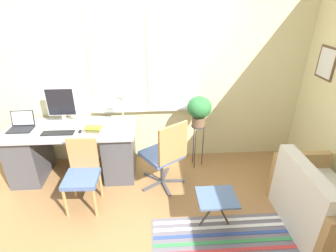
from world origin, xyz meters
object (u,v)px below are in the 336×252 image
(desk_lamp, at_px, (122,101))
(couch_loveseat, at_px, (318,206))
(office_chair_swivel, at_px, (165,154))
(folding_stool, at_px, (217,199))
(mouse, at_px, (80,131))
(book_stack, at_px, (94,129))
(laptop, at_px, (21,125))
(plant_stand, at_px, (198,133))
(keyboard, at_px, (58,133))
(potted_plant, at_px, (199,109))
(monitor, at_px, (61,105))
(desk_chair_wooden, at_px, (82,173))

(desk_lamp, bearing_deg, couch_loveseat, -29.69)
(office_chair_swivel, bearing_deg, folding_stool, 90.58)
(mouse, distance_m, book_stack, 0.18)
(laptop, relative_size, plant_stand, 0.44)
(keyboard, distance_m, desk_lamp, 0.92)
(potted_plant, bearing_deg, desk_lamp, -178.56)
(monitor, xyz_separation_m, folding_stool, (1.91, -1.28, -0.63))
(mouse, height_order, couch_loveseat, couch_loveseat)
(laptop, height_order, monitor, monitor)
(desk_chair_wooden, bearing_deg, office_chair_swivel, 16.79)
(mouse, relative_size, book_stack, 0.32)
(monitor, xyz_separation_m, desk_lamp, (0.83, -0.12, 0.09))
(book_stack, height_order, folding_stool, book_stack)
(laptop, distance_m, desk_lamp, 1.38)
(laptop, bearing_deg, desk_chair_wooden, -35.73)
(desk_chair_wooden, bearing_deg, laptop, 146.24)
(mouse, height_order, desk_lamp, desk_lamp)
(laptop, height_order, folding_stool, laptop)
(potted_plant, xyz_separation_m, folding_stool, (0.01, -1.18, -0.56))
(folding_stool, bearing_deg, potted_plant, 90.71)
(laptop, distance_m, mouse, 0.82)
(keyboard, height_order, book_stack, book_stack)
(office_chair_swivel, xyz_separation_m, plant_stand, (0.50, 0.45, 0.05))
(folding_stool, bearing_deg, laptop, 155.35)
(monitor, xyz_separation_m, potted_plant, (1.89, -0.09, -0.07))
(keyboard, height_order, couch_loveseat, couch_loveseat)
(monitor, height_order, desk_chair_wooden, monitor)
(desk_chair_wooden, relative_size, folding_stool, 2.00)
(couch_loveseat, bearing_deg, mouse, 69.24)
(desk_chair_wooden, distance_m, office_chair_swivel, 1.05)
(book_stack, distance_m, desk_chair_wooden, 0.61)
(couch_loveseat, xyz_separation_m, plant_stand, (-1.13, 1.27, 0.27))
(laptop, relative_size, book_stack, 1.34)
(couch_loveseat, bearing_deg, folding_stool, 85.56)
(desk_lamp, height_order, office_chair_swivel, desk_lamp)
(laptop, bearing_deg, keyboard, -18.67)
(plant_stand, bearing_deg, desk_chair_wooden, -154.62)
(desk_lamp, height_order, plant_stand, desk_lamp)
(mouse, bearing_deg, keyboard, -176.87)
(mouse, distance_m, potted_plant, 1.62)
(monitor, bearing_deg, folding_stool, -33.84)
(potted_plant, bearing_deg, desk_chair_wooden, -154.62)
(laptop, distance_m, desk_chair_wooden, 1.15)
(couch_loveseat, bearing_deg, office_chair_swivel, 63.18)
(keyboard, height_order, folding_stool, keyboard)
(mouse, bearing_deg, office_chair_swivel, -10.85)
(monitor, bearing_deg, office_chair_swivel, -21.27)
(keyboard, bearing_deg, desk_lamp, 15.46)
(keyboard, bearing_deg, potted_plant, 7.70)
(desk_lamp, bearing_deg, potted_plant, 1.44)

